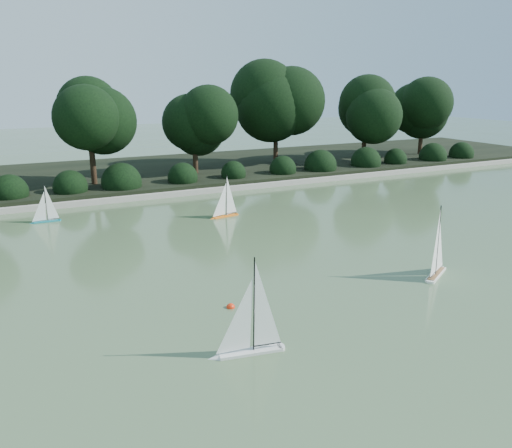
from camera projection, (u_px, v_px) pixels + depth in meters
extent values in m
plane|color=#3E5533|center=(342.00, 284.00, 9.80)|extent=(80.00, 80.00, 0.00)
cube|color=gray|center=(192.00, 192.00, 17.55)|extent=(40.00, 0.35, 0.18)
cube|color=black|center=(161.00, 172.00, 20.99)|extent=(40.00, 8.00, 0.30)
cylinder|color=black|center=(93.00, 169.00, 17.73)|extent=(0.20, 0.20, 1.66)
sphere|color=black|center=(88.00, 111.00, 17.17)|extent=(2.66, 2.66, 2.66)
cylinder|color=black|center=(196.00, 165.00, 19.90)|extent=(0.20, 0.20, 1.26)
sphere|color=black|center=(194.00, 125.00, 19.47)|extent=(2.10, 2.10, 2.10)
cylinder|color=black|center=(276.00, 151.00, 22.13)|extent=(0.20, 0.20, 1.73)
sphere|color=black|center=(276.00, 102.00, 21.55)|extent=(2.80, 2.80, 2.80)
cylinder|color=black|center=(364.00, 151.00, 22.90)|extent=(0.20, 0.20, 1.48)
sphere|color=black|center=(366.00, 110.00, 22.39)|extent=(2.52, 2.52, 2.52)
cylinder|color=black|center=(420.00, 146.00, 25.12)|extent=(0.20, 0.20, 1.40)
sphere|color=black|center=(423.00, 111.00, 24.65)|extent=(2.24, 2.24, 2.24)
sphere|color=black|center=(1.00, 193.00, 15.70)|extent=(1.10, 1.10, 1.10)
sphere|color=black|center=(68.00, 187.00, 16.55)|extent=(1.10, 1.10, 1.10)
sphere|color=black|center=(128.00, 182.00, 17.39)|extent=(1.10, 1.10, 1.10)
sphere|color=black|center=(183.00, 177.00, 18.23)|extent=(1.10, 1.10, 1.10)
sphere|color=black|center=(234.00, 173.00, 19.08)|extent=(1.10, 1.10, 1.10)
sphere|color=black|center=(279.00, 169.00, 19.92)|extent=(1.10, 1.10, 1.10)
sphere|color=black|center=(322.00, 166.00, 20.76)|extent=(1.10, 1.10, 1.10)
sphere|color=black|center=(360.00, 163.00, 21.61)|extent=(1.10, 1.10, 1.10)
sphere|color=black|center=(396.00, 160.00, 22.45)|extent=(1.10, 1.10, 1.10)
sphere|color=black|center=(430.00, 157.00, 23.29)|extent=(1.10, 1.10, 1.10)
sphere|color=black|center=(461.00, 154.00, 24.14)|extent=(1.10, 1.10, 1.10)
cube|color=silver|center=(250.00, 350.00, 7.28)|extent=(0.96, 0.34, 0.09)
cone|color=silver|center=(214.00, 356.00, 7.13)|extent=(0.22, 0.22, 0.19)
cylinder|color=silver|center=(281.00, 345.00, 7.41)|extent=(0.13, 0.13, 0.09)
cylinder|color=black|center=(254.00, 301.00, 7.08)|extent=(0.02, 0.02, 1.45)
cylinder|color=black|center=(267.00, 341.00, 7.32)|extent=(0.43, 0.09, 0.02)
cube|color=white|center=(436.00, 273.00, 10.20)|extent=(0.89, 0.63, 0.09)
cone|color=white|center=(443.00, 266.00, 10.63)|extent=(0.25, 0.25, 0.19)
cylinder|color=white|center=(430.00, 281.00, 9.83)|extent=(0.15, 0.15, 0.09)
cube|color=olive|center=(436.00, 271.00, 10.18)|extent=(0.81, 0.55, 0.01)
cylinder|color=black|center=(439.00, 238.00, 9.95)|extent=(0.03, 0.03, 1.44)
cylinder|color=black|center=(433.00, 272.00, 9.97)|extent=(0.38, 0.23, 0.01)
cube|color=orange|center=(225.00, 215.00, 14.65)|extent=(0.80, 0.29, 0.08)
cone|color=orange|center=(212.00, 218.00, 14.40)|extent=(0.18, 0.18, 0.16)
cylinder|color=orange|center=(236.00, 213.00, 14.87)|extent=(0.11, 0.11, 0.08)
cylinder|color=black|center=(226.00, 194.00, 14.50)|extent=(0.02, 0.02, 1.22)
cylinder|color=black|center=(231.00, 211.00, 14.75)|extent=(0.36, 0.07, 0.01)
cube|color=#137784|center=(47.00, 221.00, 14.11)|extent=(0.69, 0.16, 0.07)
cone|color=#137784|center=(31.00, 222.00, 13.95)|extent=(0.14, 0.14, 0.14)
cylinder|color=#137784|center=(60.00, 219.00, 14.24)|extent=(0.08, 0.08, 0.07)
cylinder|color=black|center=(46.00, 201.00, 13.97)|extent=(0.01, 0.01, 1.06)
cylinder|color=black|center=(53.00, 217.00, 14.16)|extent=(0.32, 0.02, 0.01)
sphere|color=red|center=(231.00, 307.00, 8.76)|extent=(0.15, 0.15, 0.15)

